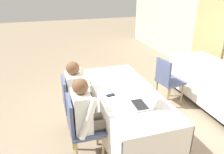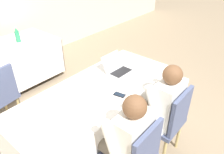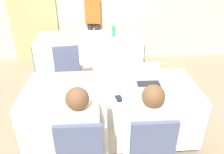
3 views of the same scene
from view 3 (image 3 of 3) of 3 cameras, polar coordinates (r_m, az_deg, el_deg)
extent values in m
plane|color=gray|center=(3.07, -0.25, -14.90)|extent=(24.00, 24.00, 0.00)
cube|color=tan|center=(5.20, -20.52, 17.96)|extent=(1.04, 0.04, 2.65)
cube|color=white|center=(2.62, -0.29, -2.81)|extent=(2.08, 0.88, 0.02)
cube|color=white|center=(2.46, 0.32, -14.48)|extent=(2.08, 0.01, 0.62)
cube|color=white|center=(3.15, -0.72, -3.78)|extent=(2.08, 0.01, 0.62)
cube|color=white|center=(2.94, -21.09, -8.64)|extent=(0.01, 0.88, 0.62)
cube|color=white|center=(3.02, 19.85, -7.26)|extent=(0.01, 0.88, 0.62)
cylinder|color=#333333|center=(3.03, -0.26, -14.09)|extent=(0.06, 0.06, 0.12)
cube|color=white|center=(4.44, -5.91, 10.34)|extent=(2.08, 0.88, 0.02)
cube|color=white|center=(4.15, -5.88, 4.29)|extent=(2.08, 0.01, 0.62)
cube|color=white|center=(4.95, -5.58, 8.33)|extent=(2.08, 0.01, 0.62)
cube|color=white|center=(4.71, -18.44, 5.91)|extent=(0.01, 0.88, 0.62)
cube|color=white|center=(4.62, 7.27, 6.76)|extent=(0.01, 0.88, 0.62)
cylinder|color=#333333|center=(4.70, -5.50, 2.30)|extent=(0.06, 0.06, 0.12)
cube|color=#B7B7BC|center=(2.68, 9.49, -1.89)|extent=(0.32, 0.23, 0.02)
cube|color=black|center=(2.68, 9.51, -1.70)|extent=(0.28, 0.16, 0.00)
cube|color=#B7B7BC|center=(2.77, 9.08, 1.63)|extent=(0.32, 0.11, 0.20)
cube|color=black|center=(2.77, 9.08, 1.63)|extent=(0.29, 0.09, 0.17)
cube|color=black|center=(2.39, 1.82, -5.63)|extent=(0.09, 0.14, 0.01)
cube|color=#192333|center=(2.39, 1.82, -5.52)|extent=(0.08, 0.12, 0.00)
cube|color=white|center=(2.58, 10.18, -3.49)|extent=(0.31, 0.35, 0.00)
cube|color=white|center=(2.84, -12.11, -0.56)|extent=(0.32, 0.36, 0.00)
cube|color=white|center=(2.77, 8.25, -1.02)|extent=(0.27, 0.34, 0.00)
cylinder|color=#288456|center=(4.41, 0.43, 11.69)|extent=(0.08, 0.08, 0.18)
cone|color=#288456|center=(4.38, 0.43, 13.23)|extent=(0.06, 0.06, 0.07)
cylinder|color=silver|center=(4.37, 0.43, 13.74)|extent=(0.03, 0.03, 0.01)
cylinder|color=tan|center=(2.57, -2.99, -19.04)|extent=(0.04, 0.04, 0.42)
cylinder|color=tan|center=(2.59, -11.24, -19.07)|extent=(0.04, 0.04, 0.42)
cube|color=#4C567A|center=(2.28, -7.72, -18.29)|extent=(0.44, 0.44, 0.05)
cube|color=#4C567A|center=(1.97, -8.56, -17.47)|extent=(0.40, 0.04, 0.45)
cylinder|color=tan|center=(2.64, 11.75, -18.07)|extent=(0.04, 0.04, 0.42)
cylinder|color=tan|center=(2.58, 3.76, -18.74)|extent=(0.04, 0.04, 0.42)
cube|color=#4C567A|center=(2.32, 9.02, -17.53)|extent=(0.44, 0.44, 0.05)
cube|color=#4C567A|center=(2.01, 10.76, -16.56)|extent=(0.40, 0.04, 0.45)
cylinder|color=tan|center=(4.12, -8.85, 0.56)|extent=(0.04, 0.04, 0.42)
cylinder|color=tan|center=(4.12, -13.72, 0.09)|extent=(0.04, 0.04, 0.42)
cylinder|color=tan|center=(3.81, -8.47, -1.83)|extent=(0.04, 0.04, 0.42)
cylinder|color=tan|center=(3.81, -13.74, -2.34)|extent=(0.04, 0.04, 0.42)
cube|color=#4C567A|center=(3.85, -11.52, 2.25)|extent=(0.50, 0.50, 0.05)
cube|color=#4C567A|center=(3.57, -11.80, 4.49)|extent=(0.41, 0.10, 0.45)
cylinder|color=#665B4C|center=(2.31, -5.38, -14.39)|extent=(0.13, 0.42, 0.13)
cylinder|color=#665B4C|center=(2.32, -9.96, -14.43)|extent=(0.13, 0.42, 0.13)
cylinder|color=#665B4C|center=(2.65, -4.99, -16.58)|extent=(0.10, 0.10, 0.47)
cylinder|color=#665B4C|center=(2.66, -9.04, -16.61)|extent=(0.10, 0.10, 0.47)
cube|color=silver|center=(2.05, -8.33, -13.79)|extent=(0.36, 0.22, 0.52)
cylinder|color=silver|center=(2.07, -2.31, -12.79)|extent=(0.08, 0.26, 0.54)
cylinder|color=silver|center=(2.11, -14.11, -12.88)|extent=(0.08, 0.26, 0.54)
sphere|color=brown|center=(1.84, -9.07, -5.62)|extent=(0.20, 0.20, 0.20)
cylinder|color=#665B4C|center=(2.37, 10.74, -13.57)|extent=(0.13, 0.42, 0.13)
cylinder|color=#665B4C|center=(2.33, 6.31, -13.90)|extent=(0.13, 0.42, 0.13)
cylinder|color=#665B4C|center=(2.70, 9.26, -15.85)|extent=(0.10, 0.10, 0.47)
cylinder|color=#665B4C|center=(2.67, 5.33, -16.15)|extent=(0.10, 0.10, 0.47)
cube|color=white|center=(2.09, 9.90, -13.02)|extent=(0.36, 0.22, 0.52)
cylinder|color=white|center=(2.17, 15.21, -11.69)|extent=(0.08, 0.26, 0.54)
cylinder|color=white|center=(2.08, 3.89, -12.53)|extent=(0.08, 0.26, 0.54)
sphere|color=brown|center=(1.88, 10.76, -4.93)|extent=(0.20, 0.20, 0.20)
cylinder|color=#33333D|center=(5.26, -5.52, 9.47)|extent=(0.12, 0.12, 0.85)
cylinder|color=#33333D|center=(5.23, -3.77, 9.44)|extent=(0.12, 0.12, 0.85)
cube|color=#DB561E|center=(5.06, -4.96, 16.98)|extent=(0.37, 0.25, 0.55)
camera|label=1|loc=(3.06, 67.67, 14.37)|focal=35.00mm
camera|label=2|loc=(1.55, -66.66, 15.45)|focal=35.00mm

